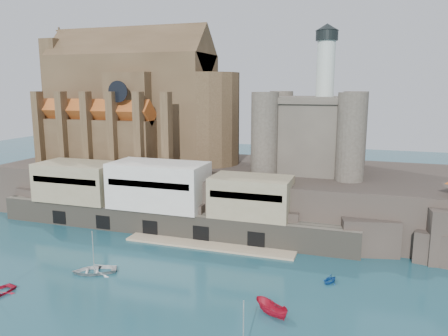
% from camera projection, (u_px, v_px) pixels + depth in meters
% --- Properties ---
extents(ground, '(300.00, 300.00, 0.00)m').
position_uv_depth(ground, '(148.00, 290.00, 58.84)').
color(ground, '#17424E').
rests_on(ground, ground).
extents(promontory, '(100.00, 36.00, 10.00)m').
position_uv_depth(promontory, '(233.00, 190.00, 94.70)').
color(promontory, '#29231F').
rests_on(promontory, ground).
extents(quay, '(70.00, 12.00, 13.05)m').
position_uv_depth(quay, '(157.00, 199.00, 82.40)').
color(quay, '#605A4D').
rests_on(quay, ground).
extents(church, '(47.00, 25.93, 30.51)m').
position_uv_depth(church, '(138.00, 108.00, 101.28)').
color(church, '#463420').
rests_on(church, promontory).
extents(castle_keep, '(21.20, 21.20, 29.30)m').
position_uv_depth(castle_keep, '(312.00, 130.00, 88.76)').
color(castle_keep, '#474138').
rests_on(castle_keep, promontory).
extents(boat_5, '(2.52, 2.50, 4.81)m').
position_uv_depth(boat_5, '(271.00, 314.00, 52.62)').
color(boat_5, '#B2122A').
rests_on(boat_5, ground).
extents(boat_6, '(3.38, 4.65, 6.41)m').
position_uv_depth(boat_6, '(94.00, 272.00, 64.41)').
color(boat_6, silver).
rests_on(boat_6, ground).
extents(boat_7, '(2.88, 2.46, 2.85)m').
position_uv_depth(boat_7, '(330.00, 282.00, 61.15)').
color(boat_7, '#12448F').
rests_on(boat_7, ground).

